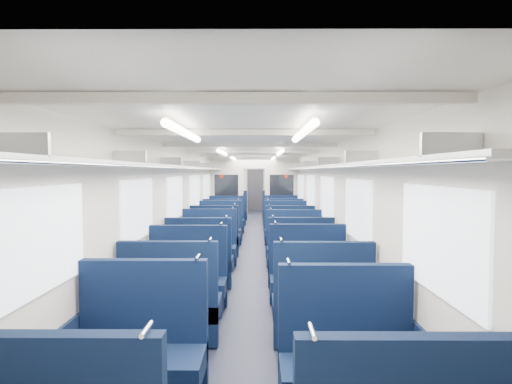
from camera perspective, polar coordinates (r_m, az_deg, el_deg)
The scene contains 35 objects.
floor at distance 10.49m, azimuth -0.43°, elevation -7.55°, with size 2.80×18.00×0.01m, color black.
ceiling at distance 10.32m, azimuth -0.44°, elevation 5.38°, with size 2.80×18.00×0.01m, color silver.
wall_left at distance 10.45m, azimuth -8.13°, elevation -1.12°, with size 0.02×18.00×2.35m, color beige.
dado_left at distance 10.54m, azimuth -8.02°, elevation -5.60°, with size 0.03×17.90×0.70m, color black.
wall_right at distance 10.42m, azimuth 7.29°, elevation -1.13°, with size 0.02×18.00×2.35m, color beige.
dado_right at distance 10.50m, azimuth 7.18°, elevation -5.62°, with size 0.03×17.90×0.70m, color black.
wall_far at distance 19.33m, azimuth -0.09°, elevation 0.74°, with size 2.80×0.02×2.35m, color beige.
luggage_rack_left at distance 10.40m, azimuth -7.14°, elevation 3.27°, with size 0.36×17.40×0.18m.
luggage_rack_right at distance 10.37m, azimuth 6.29°, elevation 3.27°, with size 0.36×17.40×0.18m.
windows at distance 9.87m, azimuth -0.47°, elevation 0.10°, with size 2.78×15.60×0.75m.
ceiling_fittings at distance 10.06m, azimuth -0.46°, elevation 5.10°, with size 2.70×16.06×0.11m.
end_door at distance 19.27m, azimuth -0.09°, elevation 0.21°, with size 0.75×0.06×2.00m, color black.
bulkhead at distance 12.97m, azimuth -0.28°, elevation -0.06°, with size 2.80×0.10×2.35m.
seat_2 at distance 3.72m, azimuth -15.89°, elevation -21.59°, with size 1.07×0.59×1.19m.
seat_3 at distance 3.51m, azimuth 12.74°, elevation -23.07°, with size 1.07×0.59×1.19m.
seat_4 at distance 4.80m, azimuth -11.74°, elevation -15.80°, with size 1.07×0.59×1.19m.
seat_5 at distance 4.73m, azimuth 9.12°, elevation -16.07°, with size 1.07×0.59×1.19m.
seat_6 at distance 5.74m, azimuth -9.61°, elevation -12.66°, with size 1.07×0.59×1.19m.
seat_7 at distance 5.82m, azimuth 7.34°, elevation -12.42°, with size 1.07×0.59×1.19m.
seat_8 at distance 6.88m, azimuth -7.87°, elevation -10.01°, with size 1.07×0.59×1.19m.
seat_9 at distance 6.91m, azimuth 6.17°, elevation -9.95°, with size 1.07×0.59×1.19m.
seat_10 at distance 8.10m, azimuth -6.59°, elevation -8.04°, with size 1.07×0.59×1.19m.
seat_11 at distance 7.93m, azimuth 5.39°, elevation -8.27°, with size 1.07×0.59×1.19m.
seat_12 at distance 9.22m, azimuth -5.74°, elevation -6.71°, with size 1.07×0.59×1.19m.
seat_13 at distance 9.14m, azimuth 4.70°, elevation -6.78°, with size 1.07×0.59×1.19m.
seat_14 at distance 10.36m, azimuth -5.06°, elevation -5.64°, with size 1.07×0.59×1.19m.
seat_15 at distance 10.31m, azimuth 4.20°, elevation -5.67°, with size 1.07×0.59×1.19m.
seat_16 at distance 11.28m, azimuth -4.62°, elevation -4.94°, with size 1.07×0.59×1.19m.
seat_17 at distance 11.36m, azimuth 3.83°, elevation -4.88°, with size 1.07×0.59×1.19m.
seat_18 at distance 12.42m, azimuth -4.16°, elevation -4.21°, with size 1.07×0.59×1.19m.
seat_19 at distance 12.61m, azimuth 3.48°, elevation -4.11°, with size 1.07×0.59×1.19m.
seat_20 at distance 14.45m, azimuth -3.52°, elevation -3.21°, with size 1.07×0.59×1.19m.
seat_21 at distance 14.55m, azimuth 3.05°, elevation -3.17°, with size 1.07×0.59×1.19m.
seat_22 at distance 15.67m, azimuth -3.22°, elevation -2.73°, with size 1.07×0.59×1.19m.
seat_23 at distance 15.72m, azimuth 2.85°, elevation -2.72°, with size 1.07×0.59×1.19m.
Camera 1 is at (0.13, -10.31, 1.90)m, focal length 28.64 mm.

